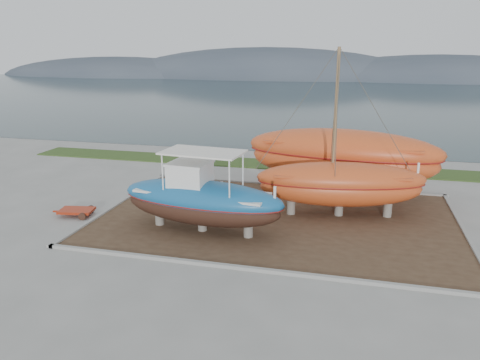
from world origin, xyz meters
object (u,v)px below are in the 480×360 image
(orange_bare_hull, at_px, (341,162))
(red_trailer, at_px, (77,213))
(orange_sailboat, at_px, (343,135))
(blue_caique, at_px, (202,192))
(white_dinghy, at_px, (194,193))

(orange_bare_hull, relative_size, red_trailer, 4.46)
(orange_sailboat, bearing_deg, blue_caique, -158.30)
(orange_bare_hull, height_order, red_trailer, orange_bare_hull)
(orange_sailboat, bearing_deg, orange_bare_hull, 82.46)
(orange_bare_hull, distance_m, red_trailer, 15.38)
(blue_caique, xyz_separation_m, white_dinghy, (-1.73, 3.73, -1.33))
(orange_sailboat, relative_size, red_trailer, 3.35)
(orange_bare_hull, bearing_deg, white_dinghy, -145.55)
(blue_caique, xyz_separation_m, red_trailer, (-7.16, 0.43, -1.84))
(orange_sailboat, relative_size, orange_bare_hull, 0.75)
(blue_caique, relative_size, orange_sailboat, 0.93)
(blue_caique, bearing_deg, orange_bare_hull, 57.91)
(blue_caique, height_order, red_trailer, blue_caique)
(orange_sailboat, bearing_deg, white_dinghy, 171.11)
(white_dinghy, relative_size, red_trailer, 1.62)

